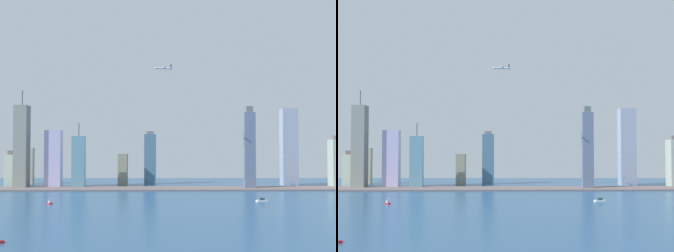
# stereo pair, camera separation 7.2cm
# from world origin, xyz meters

# --- Properties ---
(waterfront_pier) EXTENTS (959.50, 62.31, 2.02)m
(waterfront_pier) POSITION_xyz_m (0.00, 511.36, 1.01)
(waterfront_pier) COLOR #625658
(waterfront_pier) RESTS_ON ground
(skyscraper_0) EXTENTS (27.19, 25.28, 133.99)m
(skyscraper_0) POSITION_xyz_m (160.43, 578.46, 67.00)
(skyscraper_0) COLOR #8B96AF
(skyscraper_0) RESTS_ON ground
(skyscraper_1) EXTENTS (16.38, 27.30, 86.13)m
(skyscraper_1) POSITION_xyz_m (228.72, 543.79, 40.95)
(skyscraper_1) COLOR #94A193
(skyscraper_1) RESTS_ON ground
(skyscraper_2) EXTENTS (17.99, 12.23, 133.22)m
(skyscraper_2) POSITION_xyz_m (78.97, 515.46, 63.58)
(skyscraper_2) COLOR slate
(skyscraper_2) RESTS_ON ground
(skyscraper_3) EXTENTS (21.05, 19.11, 95.31)m
(skyscraper_3) POSITION_xyz_m (-83.17, 606.49, 46.02)
(skyscraper_3) COLOR #41667E
(skyscraper_3) RESTS_ON ground
(skyscraper_4) EXTENTS (21.42, 14.29, 106.66)m
(skyscraper_4) POSITION_xyz_m (-200.47, 540.83, 42.79)
(skyscraper_4) COLOR #57869B
(skyscraper_4) RESTS_ON ground
(skyscraper_5) EXTENTS (21.29, 26.16, 160.57)m
(skyscraper_5) POSITION_xyz_m (-293.29, 537.03, 67.93)
(skyscraper_5) COLOR gray
(skyscraper_5) RESTS_ON ground
(skyscraper_6) EXTENTS (24.54, 12.20, 65.20)m
(skyscraper_6) POSITION_xyz_m (-305.77, 612.48, 32.60)
(skyscraper_6) COLOR #B3AE92
(skyscraper_6) RESTS_ON ground
(skyscraper_7) EXTENTS (15.94, 25.00, 55.21)m
(skyscraper_7) POSITION_xyz_m (-130.97, 590.39, 27.61)
(skyscraper_7) COLOR gray
(skyscraper_7) RESTS_ON ground
(skyscraper_8) EXTENTS (23.63, 15.55, 60.99)m
(skyscraper_8) POSITION_xyz_m (-318.48, 569.59, 28.36)
(skyscraper_8) COLOR #ADBAA6
(skyscraper_8) RESTS_ON ground
(skyscraper_9) EXTENTS (26.73, 20.95, 94.96)m
(skyscraper_9) POSITION_xyz_m (-243.47, 547.67, 47.48)
(skyscraper_9) COLOR #B2A8D5
(skyscraper_9) RESTS_ON ground
(boat_4) EXTENTS (8.31, 7.94, 8.14)m
(boat_4) POSITION_xyz_m (-198.32, 325.69, 1.44)
(boat_4) COLOR #B31A1E
(boat_4) RESTS_ON ground
(boat_5) EXTENTS (14.97, 7.96, 4.49)m
(boat_5) POSITION_xyz_m (60.90, 346.14, 1.61)
(boat_5) COLOR white
(boat_5) RESTS_ON ground
(airplane) EXTENTS (27.06, 23.81, 7.71)m
(airplane) POSITION_xyz_m (-60.60, 466.10, 186.97)
(airplane) COLOR silver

